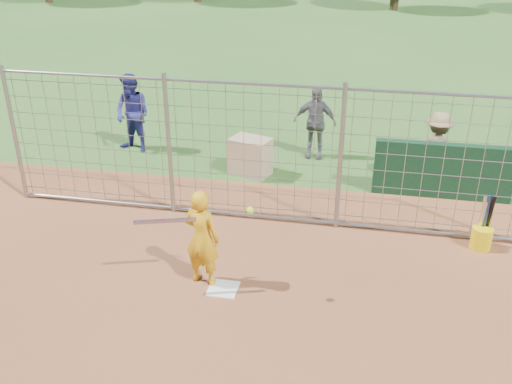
% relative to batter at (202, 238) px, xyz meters
% --- Properties ---
extents(ground, '(100.00, 100.00, 0.00)m').
position_rel_batter_xyz_m(ground, '(0.33, 0.06, -0.76)').
color(ground, '#2D591E').
rests_on(ground, ground).
extents(home_plate, '(0.43, 0.43, 0.02)m').
position_rel_batter_xyz_m(home_plate, '(0.33, -0.14, -0.75)').
color(home_plate, silver).
rests_on(home_plate, ground).
extents(dugout_wall, '(2.60, 0.20, 1.10)m').
position_rel_batter_xyz_m(dugout_wall, '(3.73, 3.66, -0.21)').
color(dugout_wall, '#11381E').
rests_on(dugout_wall, ground).
extents(batter, '(0.63, 0.49, 1.53)m').
position_rel_batter_xyz_m(batter, '(0.00, 0.00, 0.00)').
color(batter, gold).
rests_on(batter, ground).
extents(bystander_a, '(1.05, 0.93, 1.80)m').
position_rel_batter_xyz_m(bystander_a, '(-3.01, 4.80, 0.14)').
color(bystander_a, navy).
rests_on(bystander_a, ground).
extents(bystander_b, '(0.99, 0.48, 1.63)m').
position_rel_batter_xyz_m(bystander_b, '(1.10, 5.24, 0.05)').
color(bystander_b, '#5D5B61').
rests_on(bystander_b, ground).
extents(bystander_c, '(1.08, 0.72, 1.56)m').
position_rel_batter_xyz_m(bystander_c, '(3.63, 4.14, 0.02)').
color(bystander_c, olive).
rests_on(bystander_c, ground).
extents(equipment_bin, '(0.93, 0.77, 0.80)m').
position_rel_batter_xyz_m(equipment_bin, '(-0.11, 4.00, -0.36)').
color(equipment_bin, tan).
rests_on(equipment_bin, ground).
extents(equipment_in_play, '(1.66, 0.32, 0.33)m').
position_rel_batter_xyz_m(equipment_in_play, '(-0.14, -0.29, 0.46)').
color(equipment_in_play, silver).
rests_on(equipment_in_play, ground).
extents(bucket_with_bats, '(0.34, 0.34, 0.98)m').
position_rel_batter_xyz_m(bucket_with_bats, '(4.22, 1.82, -0.52)').
color(bucket_with_bats, yellow).
rests_on(bucket_with_bats, ground).
extents(backstop_fence, '(9.08, 0.08, 2.60)m').
position_rel_batter_xyz_m(backstop_fence, '(0.33, 2.06, 0.50)').
color(backstop_fence, gray).
rests_on(backstop_fence, ground).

